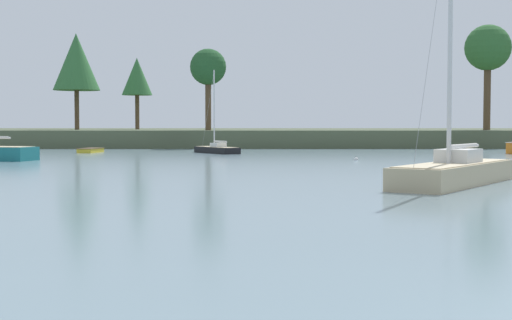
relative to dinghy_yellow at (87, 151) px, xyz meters
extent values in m
cube|color=#4C563D|center=(21.20, 40.22, 0.87)|extent=(248.29, 59.40, 2.04)
cube|color=gold|center=(0.00, 0.00, -0.03)|extent=(1.92, 3.71, 0.57)
cube|color=brown|center=(0.00, 0.00, 0.26)|extent=(2.05, 3.86, 0.05)
cube|color=tan|center=(0.00, 0.00, 0.22)|extent=(1.24, 0.26, 0.03)
cube|color=tan|center=(24.86, -37.43, -0.01)|extent=(7.60, 9.52, 1.61)
cube|color=#CCB78E|center=(24.86, -37.43, 0.82)|extent=(7.02, 8.87, 0.04)
cube|color=silver|center=(25.15, -37.02, 1.14)|extent=(2.50, 2.67, 0.59)
cylinder|color=silver|center=(24.41, -38.08, 6.79)|extent=(0.20, 0.20, 11.89)
cylinder|color=silver|center=(25.54, -36.45, 1.53)|extent=(2.38, 3.35, 0.16)
cylinder|color=silver|center=(25.54, -36.45, 1.58)|extent=(2.14, 3.02, 0.14)
cylinder|color=#999999|center=(23.29, -39.72, 6.76)|extent=(2.27, 3.28, 11.85)
cube|color=black|center=(12.30, -1.71, -0.06)|extent=(4.65, 6.16, 0.96)
cube|color=#CCB78E|center=(12.30, -1.71, 0.44)|extent=(4.28, 5.73, 0.04)
cube|color=silver|center=(12.46, -1.97, 0.65)|extent=(1.63, 1.72, 0.37)
cylinder|color=silver|center=(12.04, -1.28, 4.08)|extent=(0.12, 0.12, 7.25)
cylinder|color=silver|center=(12.68, -2.34, 0.93)|extent=(1.37, 2.16, 0.10)
cylinder|color=silver|center=(12.68, -2.34, 0.98)|extent=(1.27, 1.97, 0.14)
cylinder|color=#999999|center=(11.40, -0.23, 4.06)|extent=(1.30, 2.13, 7.20)
sphere|color=white|center=(23.56, -15.29, -0.09)|extent=(0.33, 0.33, 0.33)
torus|color=#333338|center=(23.56, -15.29, 0.12)|extent=(0.12, 0.12, 0.02)
cylinder|color=brown|center=(44.42, 19.12, 6.31)|extent=(0.85, 0.85, 8.83)
sphere|color=#2D602D|center=(44.42, 19.12, 11.98)|extent=(5.61, 5.61, 5.61)
cylinder|color=brown|center=(-0.56, 30.90, 5.75)|extent=(0.58, 0.58, 7.72)
cone|color=#336B38|center=(-0.56, 30.90, 9.26)|extent=(4.23, 4.23, 5.17)
cylinder|color=brown|center=(10.39, 15.07, 5.12)|extent=(0.69, 0.69, 6.46)
sphere|color=#235128|center=(10.39, 15.07, 9.31)|extent=(4.24, 4.24, 4.24)
cylinder|color=brown|center=(-7.51, 24.99, 6.13)|extent=(0.60, 0.60, 8.47)
cone|color=#336B38|center=(-7.51, 24.99, 10.77)|extent=(6.07, 6.07, 7.42)
camera|label=1|loc=(16.00, -69.38, 2.52)|focal=50.44mm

